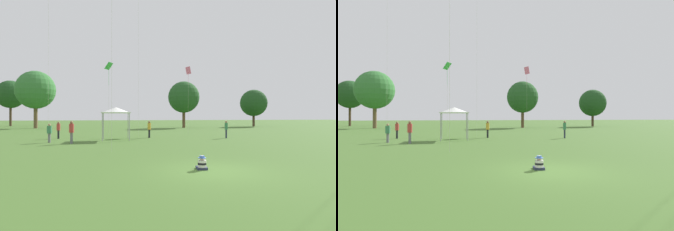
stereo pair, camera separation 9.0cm
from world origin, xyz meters
TOP-DOWN VIEW (x-y plane):
  - ground_plane at (0.00, 0.00)m, footprint 300.00×300.00m
  - seated_toddler at (-0.39, 0.40)m, footprint 0.52×0.60m
  - person_standing_0 at (-9.22, 17.74)m, footprint 0.47×0.47m
  - person_standing_1 at (-0.25, 16.92)m, footprint 0.37×0.37m
  - person_standing_2 at (-9.20, 13.74)m, footprint 0.54×0.54m
  - person_standing_3 at (-7.26, 12.54)m, footprint 0.52×0.52m
  - person_standing_4 at (7.38, 14.89)m, footprint 0.43×0.43m
  - canopy_tent at (-3.66, 15.29)m, footprint 2.69×2.69m
  - kite_0 at (-4.36, 18.65)m, footprint 0.94×1.05m
  - kite_7 at (5.51, 22.13)m, footprint 0.55×0.96m
  - distant_tree_0 at (-27.05, 57.30)m, footprint 6.44×6.44m
  - distant_tree_1 at (-18.02, 43.37)m, footprint 7.13×7.13m
  - distant_tree_2 at (27.00, 43.15)m, footprint 5.92×5.92m
  - distant_tree_3 at (9.97, 40.16)m, footprint 6.23×6.23m

SIDE VIEW (x-z plane):
  - ground_plane at x=0.00m, z-range 0.00..0.00m
  - seated_toddler at x=-0.39m, z-range -0.06..0.53m
  - person_standing_2 at x=-9.20m, z-range 0.14..1.75m
  - person_standing_0 at x=-9.22m, z-range 0.16..1.86m
  - person_standing_1 at x=-0.25m, z-range 0.17..1.92m
  - person_standing_4 at x=7.38m, z-range 0.19..1.97m
  - person_standing_3 at x=-7.26m, z-range 0.18..2.02m
  - canopy_tent at x=-3.66m, z-range 1.24..4.33m
  - distant_tree_2 at x=27.00m, z-range 1.13..9.36m
  - distant_tree_3 at x=9.97m, z-range 1.46..10.65m
  - distant_tree_1 at x=-18.02m, z-range 1.80..12.59m
  - kite_0 at x=-4.36m, z-range 3.37..11.33m
  - distant_tree_0 at x=-27.05m, z-range 2.06..12.66m
  - kite_7 at x=5.51m, z-range 3.57..12.13m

